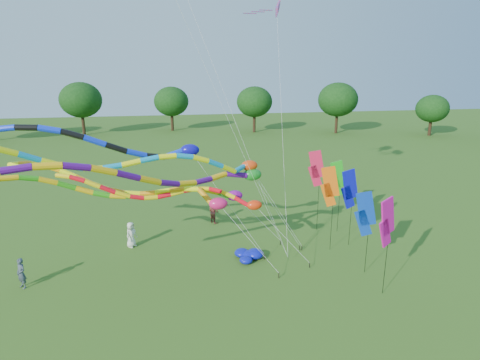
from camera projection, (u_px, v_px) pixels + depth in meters
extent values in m
plane|color=#2C5A17|center=(262.00, 306.00, 18.65)|extent=(160.00, 160.00, 0.00)
cylinder|color=#382314|center=(431.00, 127.00, 66.41)|extent=(0.50, 0.50, 2.43)
ellipsoid|color=#10370F|center=(433.00, 108.00, 65.55)|extent=(5.13, 5.13, 4.36)
cylinder|color=#382314|center=(337.00, 121.00, 69.47)|extent=(0.50, 0.50, 3.58)
ellipsoid|color=#10370F|center=(339.00, 94.00, 68.21)|extent=(7.56, 7.56, 6.43)
cylinder|color=#382314|center=(254.00, 118.00, 74.82)|extent=(0.50, 0.50, 3.33)
ellipsoid|color=#10370F|center=(254.00, 94.00, 73.64)|extent=(7.04, 7.04, 5.98)
cylinder|color=#382314|center=(174.00, 126.00, 67.89)|extent=(0.50, 0.50, 2.21)
ellipsoid|color=#10370F|center=(173.00, 109.00, 67.11)|extent=(4.67, 4.67, 3.97)
cylinder|color=#382314|center=(87.00, 130.00, 62.35)|extent=(0.50, 0.50, 2.77)
ellipsoid|color=#10370F|center=(85.00, 106.00, 61.38)|extent=(5.85, 5.85, 4.97)
cylinder|color=black|center=(310.00, 265.00, 22.22)|extent=(0.05, 0.05, 0.30)
cylinder|color=silver|center=(283.00, 235.00, 21.64)|extent=(0.02, 0.02, 4.65)
ellipsoid|color=#F4310C|center=(254.00, 205.00, 21.10)|extent=(0.82, 0.52, 0.52)
cylinder|color=#F90D1B|center=(241.00, 201.00, 21.11)|extent=(0.24, 0.24, 0.79)
cylinder|color=yellow|center=(228.00, 195.00, 21.16)|extent=(0.24, 0.24, 0.75)
cylinder|color=#F90D1B|center=(215.00, 190.00, 21.21)|extent=(0.24, 0.24, 0.70)
cylinder|color=yellow|center=(203.00, 189.00, 21.25)|extent=(0.24, 0.24, 0.68)
cylinder|color=#F90D1B|center=(190.00, 190.00, 21.26)|extent=(0.24, 0.24, 0.69)
cylinder|color=yellow|center=(177.00, 193.00, 21.22)|extent=(0.24, 0.24, 0.70)
cylinder|color=#F90D1B|center=(164.00, 196.00, 21.12)|extent=(0.24, 0.24, 0.70)
cylinder|color=yellow|center=(151.00, 198.00, 20.95)|extent=(0.24, 0.24, 0.70)
cylinder|color=#F90D1B|center=(137.00, 197.00, 20.71)|extent=(0.24, 0.24, 0.72)
cylinder|color=yellow|center=(123.00, 194.00, 20.43)|extent=(0.24, 0.24, 0.76)
cylinder|color=#F90D1B|center=(108.00, 189.00, 20.14)|extent=(0.24, 0.24, 0.78)
cylinder|color=yellow|center=(92.00, 184.00, 19.89)|extent=(0.24, 0.24, 0.76)
cylinder|color=#F90D1B|center=(77.00, 179.00, 19.71)|extent=(0.24, 0.24, 0.72)
cylinder|color=yellow|center=(63.00, 176.00, 19.62)|extent=(0.24, 0.24, 0.68)
cylinder|color=black|center=(279.00, 275.00, 21.14)|extent=(0.05, 0.05, 0.30)
cylinder|color=silver|center=(249.00, 239.00, 20.82)|extent=(0.02, 0.02, 4.91)
ellipsoid|color=#DE185F|center=(218.00, 204.00, 20.53)|extent=(0.98, 0.63, 0.63)
cylinder|color=orange|center=(205.00, 196.00, 20.81)|extent=(0.28, 0.28, 1.10)
cylinder|color=#F9FF0D|center=(192.00, 189.00, 21.10)|extent=(0.28, 0.28, 0.78)
cylinder|color=orange|center=(177.00, 190.00, 21.22)|extent=(0.28, 0.28, 0.79)
cylinder|color=#F9FF0D|center=(163.00, 191.00, 21.28)|extent=(0.28, 0.28, 0.80)
cylinder|color=orange|center=(148.00, 193.00, 21.29)|extent=(0.28, 0.28, 0.80)
cylinder|color=#F9FF0D|center=(132.00, 193.00, 21.23)|extent=(0.28, 0.28, 0.81)
cylinder|color=orange|center=(117.00, 191.00, 21.11)|extent=(0.28, 0.28, 0.84)
cylinder|color=#F9FF0D|center=(100.00, 187.00, 20.97)|extent=(0.28, 0.28, 0.87)
cylinder|color=orange|center=(84.00, 180.00, 20.83)|extent=(0.28, 0.28, 0.88)
cylinder|color=#F9FF0D|center=(68.00, 174.00, 20.74)|extent=(0.28, 0.28, 0.86)
cylinder|color=orange|center=(53.00, 168.00, 20.73)|extent=(0.28, 0.28, 0.82)
cylinder|color=#F9FF0D|center=(39.00, 165.00, 20.82)|extent=(0.28, 0.28, 0.79)
cylinder|color=orange|center=(26.00, 164.00, 21.01)|extent=(0.28, 0.28, 0.80)
cylinder|color=#F9FF0D|center=(15.00, 164.00, 21.29)|extent=(0.28, 0.28, 0.81)
cylinder|color=black|center=(299.00, 248.00, 24.40)|extent=(0.05, 0.05, 0.30)
cylinder|color=silver|center=(278.00, 213.00, 22.66)|extent=(0.02, 0.02, 6.23)
ellipsoid|color=#17801E|center=(252.00, 175.00, 20.96)|extent=(0.99, 0.63, 0.63)
cylinder|color=#510B7D|center=(237.00, 175.00, 20.64)|extent=(0.29, 0.29, 1.10)
cylinder|color=#FFB40D|center=(219.00, 176.00, 20.21)|extent=(0.29, 0.29, 1.00)
cylinder|color=#510B7D|center=(203.00, 181.00, 19.54)|extent=(0.29, 0.29, 1.01)
cylinder|color=#FFB40D|center=(187.00, 183.00, 18.82)|extent=(0.29, 0.29, 1.02)
cylinder|color=#510B7D|center=(169.00, 183.00, 18.06)|extent=(0.29, 0.29, 1.05)
cylinder|color=#FFB40D|center=(150.00, 180.00, 17.27)|extent=(0.29, 0.29, 1.08)
cylinder|color=#510B7D|center=(128.00, 176.00, 16.51)|extent=(0.29, 0.29, 1.08)
cylinder|color=#FFB40D|center=(103.00, 170.00, 15.79)|extent=(0.29, 0.29, 1.05)
cylinder|color=#510B7D|center=(77.00, 167.00, 15.15)|extent=(0.29, 0.29, 1.02)
cylinder|color=#FFB40D|center=(47.00, 166.00, 14.61)|extent=(0.29, 0.29, 1.00)
cylinder|color=#510B7D|center=(16.00, 169.00, 14.15)|extent=(0.29, 0.29, 1.00)
cylinder|color=black|center=(265.00, 257.00, 23.18)|extent=(0.05, 0.05, 0.30)
cylinder|color=silver|center=(230.00, 206.00, 21.69)|extent=(0.02, 0.02, 7.64)
ellipsoid|color=#0F0BA0|center=(190.00, 150.00, 20.24)|extent=(0.96, 0.62, 0.62)
cylinder|color=#0E2FE1|center=(174.00, 154.00, 20.07)|extent=(0.28, 0.28, 0.96)
cylinder|color=black|center=(156.00, 156.00, 19.76)|extent=(0.28, 0.28, 0.95)
cylinder|color=#0E2FE1|center=(137.00, 153.00, 19.27)|extent=(0.28, 0.28, 0.98)
cylinder|color=black|center=(116.00, 148.00, 18.78)|extent=(0.28, 0.28, 1.00)
cylinder|color=#0E2FE1|center=(95.00, 141.00, 18.31)|extent=(0.28, 0.28, 1.00)
cylinder|color=black|center=(72.00, 134.00, 17.92)|extent=(0.28, 0.28, 0.97)
cylinder|color=#0E2FE1|center=(50.00, 129.00, 17.62)|extent=(0.28, 0.28, 0.93)
cylinder|color=black|center=(27.00, 128.00, 17.42)|extent=(0.28, 0.28, 0.92)
cylinder|color=#0E2FE1|center=(4.00, 128.00, 17.30)|extent=(0.28, 0.28, 0.93)
cylinder|color=black|center=(302.00, 248.00, 24.35)|extent=(0.05, 0.05, 0.30)
cylinder|color=silver|center=(278.00, 209.00, 22.60)|extent=(0.02, 0.02, 6.72)
ellipsoid|color=#E53C0D|center=(249.00, 165.00, 20.90)|extent=(0.86, 0.55, 0.55)
cylinder|color=#0B89BE|center=(239.00, 169.00, 20.37)|extent=(0.25, 0.25, 0.88)
cylinder|color=#F7F00D|center=(229.00, 169.00, 19.74)|extent=(0.25, 0.25, 0.87)
cylinder|color=#0B89BE|center=(215.00, 164.00, 19.18)|extent=(0.25, 0.25, 0.86)
cylinder|color=#F7F00D|center=(201.00, 159.00, 18.70)|extent=(0.25, 0.25, 0.82)
cylinder|color=#0B89BE|center=(185.00, 156.00, 18.31)|extent=(0.25, 0.25, 0.79)
cylinder|color=#F7F00D|center=(167.00, 156.00, 18.00)|extent=(0.25, 0.25, 0.79)
cylinder|color=#0B89BE|center=(150.00, 159.00, 17.77)|extent=(0.25, 0.25, 0.81)
cylinder|color=#F7F00D|center=(131.00, 163.00, 17.57)|extent=(0.25, 0.25, 0.81)
cylinder|color=#0B89BE|center=(112.00, 167.00, 17.36)|extent=(0.25, 0.25, 0.80)
cylinder|color=#F7F00D|center=(93.00, 168.00, 17.11)|extent=(0.25, 0.25, 0.79)
cylinder|color=#0B89BE|center=(73.00, 167.00, 16.79)|extent=(0.25, 0.25, 0.81)
cylinder|color=#F7F00D|center=(52.00, 163.00, 16.38)|extent=(0.25, 0.25, 0.84)
cylinder|color=#0B89BE|center=(29.00, 157.00, 15.88)|extent=(0.25, 0.25, 0.86)
cylinder|color=#F7F00D|center=(6.00, 151.00, 15.34)|extent=(0.25, 0.25, 0.85)
cylinder|color=black|center=(280.00, 242.00, 25.11)|extent=(0.05, 0.05, 0.30)
cylinder|color=silver|center=(258.00, 219.00, 24.11)|extent=(0.02, 0.02, 4.51)
ellipsoid|color=#940D96|center=(234.00, 196.00, 23.15)|extent=(0.96, 0.62, 0.62)
cylinder|color=#2FA415|center=(223.00, 194.00, 22.58)|extent=(0.28, 0.28, 1.08)
cylinder|color=#FFB90D|center=(211.00, 191.00, 22.00)|extent=(0.28, 0.28, 0.85)
cylinder|color=#2FA415|center=(196.00, 189.00, 21.76)|extent=(0.28, 0.28, 0.82)
cylinder|color=#FFB90D|center=(181.00, 189.00, 21.61)|extent=(0.28, 0.28, 0.83)
cylinder|color=#2FA415|center=(165.00, 191.00, 21.52)|extent=(0.28, 0.28, 0.84)
cylinder|color=#FFB90D|center=(150.00, 194.00, 21.45)|extent=(0.28, 0.28, 0.84)
cylinder|color=#2FA415|center=(134.00, 196.00, 21.36)|extent=(0.28, 0.28, 0.83)
cylinder|color=#FFB90D|center=(118.00, 196.00, 21.21)|extent=(0.28, 0.28, 0.82)
cylinder|color=#2FA415|center=(101.00, 194.00, 20.98)|extent=(0.28, 0.28, 0.84)
cylinder|color=#FFB90D|center=(84.00, 190.00, 20.65)|extent=(0.28, 0.28, 0.88)
cylinder|color=#2FA415|center=(67.00, 186.00, 20.23)|extent=(0.28, 0.28, 0.90)
cylinder|color=#FFB90D|center=(48.00, 181.00, 19.77)|extent=(0.28, 0.28, 0.88)
cylinder|color=#2FA415|center=(29.00, 178.00, 19.28)|extent=(0.28, 0.28, 0.85)
cylinder|color=#FFB90D|center=(8.00, 178.00, 18.81)|extent=(0.28, 0.28, 0.83)
cylinder|color=black|center=(288.00, 260.00, 22.83)|extent=(0.04, 0.04, 0.30)
cylinder|color=silver|center=(220.00, 82.00, 20.58)|extent=(0.01, 0.01, 20.87)
cylinder|color=black|center=(288.00, 260.00, 22.83)|extent=(0.04, 0.04, 0.30)
cylinder|color=silver|center=(206.00, 70.00, 17.85)|extent=(0.01, 0.01, 22.76)
cylinder|color=black|center=(288.00, 260.00, 22.83)|extent=(0.04, 0.04, 0.30)
cylinder|color=silver|center=(282.00, 125.00, 24.37)|extent=(0.01, 0.01, 15.91)
cone|color=purple|center=(277.00, 8.00, 25.95)|extent=(1.22, 1.32, 1.37)
cube|color=purple|center=(266.00, 10.00, 25.86)|extent=(0.90, 0.12, 0.04)
cube|color=purple|center=(258.00, 12.00, 25.80)|extent=(0.90, 0.12, 0.04)
cube|color=purple|center=(249.00, 14.00, 25.74)|extent=(0.90, 0.12, 0.04)
cylinder|color=black|center=(368.00, 236.00, 21.20)|extent=(0.02, 0.02, 4.25)
cube|color=#0B36A3|center=(366.00, 209.00, 20.82)|extent=(1.12, 0.45, 1.93)
cube|color=#0B36A3|center=(363.00, 223.00, 21.04)|extent=(0.98, 0.40, 1.51)
cylinder|color=black|center=(319.00, 193.00, 26.85)|extent=(0.02, 0.02, 5.19)
cube|color=red|center=(317.00, 164.00, 26.35)|extent=(1.10, 0.52, 1.93)
cube|color=red|center=(315.00, 176.00, 26.59)|extent=(0.96, 0.46, 1.51)
cylinder|color=black|center=(332.00, 212.00, 23.83)|extent=(0.02, 0.02, 4.90)
cube|color=#EC5C0C|center=(330.00, 182.00, 23.38)|extent=(1.09, 0.53, 1.93)
cube|color=#EC5C0C|center=(328.00, 195.00, 23.61)|extent=(0.95, 0.47, 1.51)
cylinder|color=black|center=(351.00, 210.00, 24.53)|extent=(0.02, 0.02, 4.57)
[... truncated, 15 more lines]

